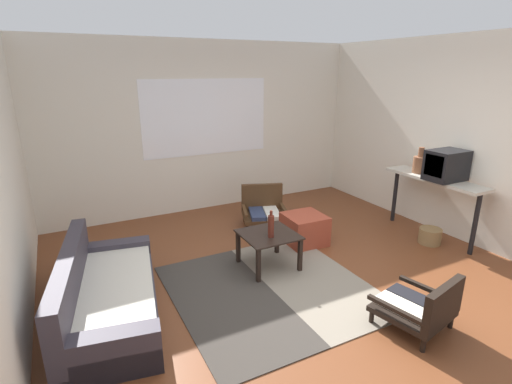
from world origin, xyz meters
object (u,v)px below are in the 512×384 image
(armchair_striped_foreground, at_px, (421,307))
(console_shelf, at_px, (434,185))
(armchair_by_window, at_px, (263,208))
(crt_television, at_px, (446,165))
(wicker_basket, at_px, (430,236))
(couch, at_px, (105,296))
(glass_bottle, at_px, (271,226))
(clay_vase, at_px, (420,164))
(ottoman_orange, at_px, (304,229))
(coffee_table, at_px, (269,240))

(armchair_striped_foreground, bearing_deg, console_shelf, 37.81)
(armchair_by_window, distance_m, console_shelf, 2.40)
(crt_television, xyz_separation_m, wicker_basket, (-0.19, -0.05, -0.95))
(couch, distance_m, wicker_basket, 4.11)
(couch, relative_size, armchair_by_window, 2.52)
(glass_bottle, xyz_separation_m, wicker_basket, (2.28, -0.34, -0.46))
(clay_vase, bearing_deg, couch, -177.73)
(crt_television, bearing_deg, glass_bottle, 173.21)
(armchair_by_window, height_order, ottoman_orange, armchair_by_window)
(coffee_table, bearing_deg, armchair_by_window, 64.13)
(glass_bottle, bearing_deg, armchair_striped_foreground, -67.22)
(clay_vase, bearing_deg, wicker_basket, -112.15)
(couch, xyz_separation_m, crt_television, (4.28, -0.25, 0.84))
(couch, xyz_separation_m, armchair_by_window, (2.41, 1.32, 0.05))
(crt_television, bearing_deg, armchair_by_window, 139.95)
(coffee_table, distance_m, ottoman_orange, 0.86)
(armchair_by_window, height_order, wicker_basket, armchair_by_window)
(console_shelf, xyz_separation_m, glass_bottle, (-2.47, 0.15, -0.18))
(console_shelf, bearing_deg, ottoman_orange, 160.28)
(couch, relative_size, glass_bottle, 6.20)
(ottoman_orange, bearing_deg, console_shelf, -19.72)
(crt_television, distance_m, clay_vase, 0.42)
(clay_vase, distance_m, wicker_basket, 1.02)
(armchair_by_window, relative_size, wicker_basket, 2.69)
(clay_vase, bearing_deg, armchair_striped_foreground, -137.10)
(couch, bearing_deg, glass_bottle, 1.47)
(coffee_table, relative_size, crt_television, 1.25)
(coffee_table, distance_m, console_shelf, 2.49)
(couch, bearing_deg, armchair_striped_foreground, -31.47)
(armchair_striped_foreground, distance_m, clay_vase, 2.59)
(wicker_basket, bearing_deg, console_shelf, 44.92)
(wicker_basket, bearing_deg, glass_bottle, 171.39)
(couch, bearing_deg, coffee_table, 4.11)
(coffee_table, xyz_separation_m, wicker_basket, (2.26, -0.43, -0.24))
(armchair_striped_foreground, bearing_deg, couch, 148.53)
(ottoman_orange, xyz_separation_m, console_shelf, (1.69, -0.61, 0.54))
(glass_bottle, bearing_deg, console_shelf, -3.59)
(couch, bearing_deg, wicker_basket, -4.16)
(crt_television, bearing_deg, couch, 176.70)
(glass_bottle, bearing_deg, armchair_by_window, 64.98)
(clay_vase, relative_size, glass_bottle, 1.15)
(armchair_striped_foreground, bearing_deg, ottoman_orange, 86.54)
(ottoman_orange, bearing_deg, armchair_by_window, 102.35)
(armchair_by_window, bearing_deg, ottoman_orange, -77.65)
(coffee_table, bearing_deg, ottoman_orange, 25.75)
(armchair_striped_foreground, relative_size, ottoman_orange, 1.36)
(couch, distance_m, crt_television, 4.37)
(armchair_by_window, height_order, console_shelf, console_shelf)
(couch, xyz_separation_m, glass_bottle, (1.82, 0.05, 0.35))
(couch, bearing_deg, clay_vase, 2.27)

